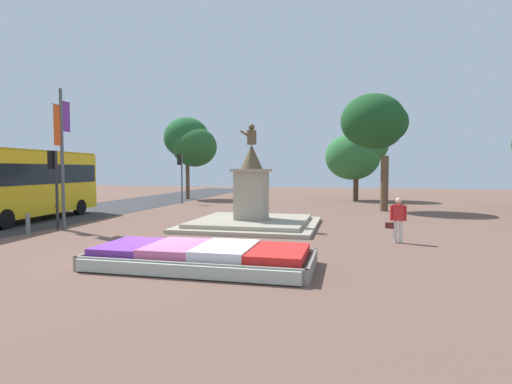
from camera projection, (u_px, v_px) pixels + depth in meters
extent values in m
plane|color=brown|center=(165.00, 254.00, 12.44)|extent=(93.61, 93.61, 0.00)
cube|color=#38281C|center=(201.00, 260.00, 10.86)|extent=(5.91, 2.29, 0.35)
cube|color=gray|center=(183.00, 270.00, 9.70)|extent=(6.10, 0.11, 0.39)
cube|color=gray|center=(215.00, 251.00, 12.02)|extent=(6.10, 0.11, 0.39)
cube|color=gray|center=(103.00, 254.00, 11.54)|extent=(0.10, 2.48, 0.39)
cube|color=gray|center=(312.00, 266.00, 10.17)|extent=(0.10, 2.48, 0.39)
cube|color=#72339E|center=(130.00, 247.00, 11.33)|extent=(1.43, 2.08, 0.20)
cube|color=#D86699|center=(177.00, 248.00, 11.01)|extent=(1.43, 2.08, 0.24)
cube|color=white|center=(226.00, 250.00, 10.68)|extent=(1.43, 2.08, 0.27)
cube|color=red|center=(278.00, 253.00, 10.36)|extent=(1.43, 2.08, 0.23)
cube|color=#B2BCAD|center=(182.00, 271.00, 9.65)|extent=(5.80, 0.21, 0.31)
cube|color=#A09681|center=(252.00, 224.00, 18.54)|extent=(5.97, 5.97, 0.17)
cube|color=#9E9480|center=(252.00, 221.00, 18.53)|extent=(5.03, 5.03, 0.17)
cube|color=#9E937F|center=(252.00, 195.00, 18.46)|extent=(1.37, 1.37, 2.20)
cube|color=#9E937F|center=(252.00, 170.00, 18.39)|extent=(1.62, 1.62, 0.12)
cone|color=brown|center=(252.00, 157.00, 18.36)|extent=(1.03, 1.03, 1.13)
cylinder|color=brown|center=(252.00, 137.00, 18.30)|extent=(0.44, 0.44, 0.65)
sphere|color=brown|center=(252.00, 127.00, 18.28)|extent=(0.29, 0.29, 0.29)
cylinder|color=brown|center=(246.00, 134.00, 18.20)|extent=(0.54, 0.41, 0.39)
cylinder|color=#2D2D33|center=(57.00, 190.00, 17.49)|extent=(0.12, 0.12, 3.46)
cube|color=black|center=(52.00, 160.00, 17.46)|extent=(0.24, 0.28, 0.80)
cylinder|color=red|center=(49.00, 154.00, 17.47)|extent=(0.03, 0.14, 0.14)
cylinder|color=#543E08|center=(49.00, 160.00, 17.49)|extent=(0.03, 0.14, 0.14)
cylinder|color=#0D4211|center=(49.00, 166.00, 17.50)|extent=(0.03, 0.14, 0.14)
cube|color=gold|center=(55.00, 206.00, 17.55)|extent=(0.10, 0.16, 0.20)
cylinder|color=#4C5156|center=(182.00, 179.00, 30.52)|extent=(0.12, 0.12, 3.77)
cube|color=black|center=(179.00, 160.00, 30.50)|extent=(0.27, 0.31, 0.80)
cylinder|color=#4B0808|center=(178.00, 156.00, 30.53)|extent=(0.05, 0.14, 0.14)
cylinder|color=yellow|center=(178.00, 160.00, 30.55)|extent=(0.05, 0.14, 0.14)
cylinder|color=#0D4211|center=(178.00, 163.00, 30.56)|extent=(0.05, 0.14, 0.14)
cylinder|color=#4C5156|center=(62.00, 160.00, 17.37)|extent=(0.14, 0.14, 6.13)
cube|color=#6B2D8C|center=(66.00, 117.00, 17.56)|extent=(0.03, 0.47, 1.31)
cylinder|color=#4C5156|center=(66.00, 102.00, 17.52)|extent=(0.05, 0.61, 0.03)
cube|color=#D84C19|center=(57.00, 125.00, 17.04)|extent=(0.03, 0.38, 1.74)
cylinder|color=#4C5156|center=(56.00, 105.00, 16.99)|extent=(0.04, 0.52, 0.03)
cube|color=gold|center=(23.00, 184.00, 20.12)|extent=(3.12, 9.46, 3.15)
cube|color=black|center=(23.00, 174.00, 20.09)|extent=(3.12, 9.18, 1.01)
cube|color=#B79214|center=(22.00, 151.00, 20.02)|extent=(3.06, 9.27, 0.10)
cylinder|color=black|center=(45.00, 207.00, 23.36)|extent=(0.35, 0.92, 0.90)
cylinder|color=black|center=(80.00, 207.00, 23.01)|extent=(0.35, 0.92, 0.90)
cylinder|color=black|center=(5.00, 219.00, 17.51)|extent=(0.35, 0.92, 0.90)
cylinder|color=beige|center=(401.00, 232.00, 14.35)|extent=(0.13, 0.13, 0.81)
cylinder|color=beige|center=(395.00, 231.00, 14.42)|extent=(0.13, 0.13, 0.81)
cube|color=red|center=(398.00, 212.00, 14.35)|extent=(0.41, 0.28, 0.57)
cylinder|color=red|center=(405.00, 213.00, 14.26)|extent=(0.09, 0.09, 0.55)
cylinder|color=red|center=(391.00, 213.00, 14.44)|extent=(0.09, 0.09, 0.55)
sphere|color=beige|center=(399.00, 201.00, 14.32)|extent=(0.21, 0.21, 0.21)
cube|color=#591E19|center=(389.00, 225.00, 14.49)|extent=(0.30, 0.16, 0.22)
cylinder|color=slate|center=(28.00, 225.00, 16.19)|extent=(0.16, 0.16, 0.73)
sphere|color=slate|center=(28.00, 215.00, 16.17)|extent=(0.18, 0.18, 0.18)
cylinder|color=#4C3823|center=(356.00, 187.00, 33.59)|extent=(0.42, 0.42, 2.32)
ellipsoid|color=#2C6936|center=(364.00, 145.00, 33.97)|extent=(4.13, 3.93, 3.37)
ellipsoid|color=#2D6E36|center=(353.00, 157.00, 33.83)|extent=(4.60, 3.98, 3.94)
cylinder|color=brown|center=(384.00, 184.00, 25.13)|extent=(0.49, 0.49, 3.49)
ellipsoid|color=#1C4B26|center=(377.00, 128.00, 25.88)|extent=(3.34, 3.20, 2.74)
ellipsoid|color=#1A4B20|center=(373.00, 121.00, 25.64)|extent=(4.07, 3.89, 3.47)
ellipsoid|color=#1B4A20|center=(382.00, 123.00, 25.84)|extent=(3.34, 3.06, 2.81)
cylinder|color=brown|center=(188.00, 182.00, 35.34)|extent=(0.34, 0.34, 3.02)
ellipsoid|color=#205B2B|center=(187.00, 138.00, 35.66)|extent=(4.00, 4.10, 3.64)
ellipsoid|color=#245928|center=(195.00, 147.00, 35.16)|extent=(3.91, 4.09, 3.49)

